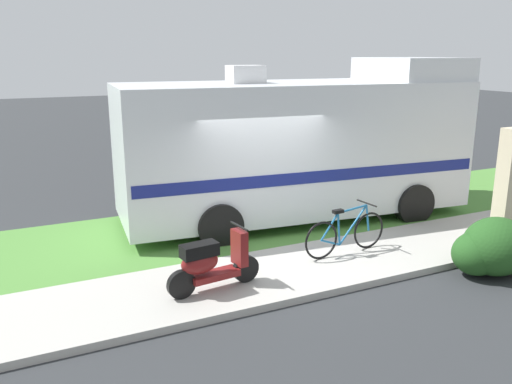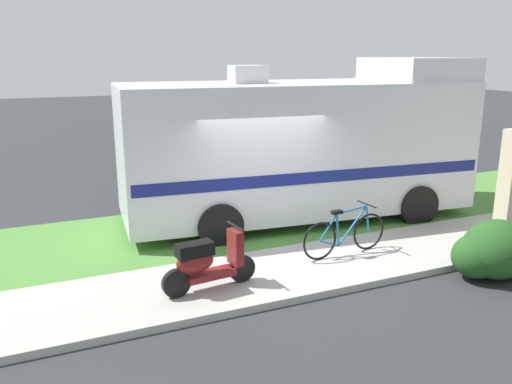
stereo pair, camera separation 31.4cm
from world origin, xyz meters
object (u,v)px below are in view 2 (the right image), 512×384
scooter (206,262)px  pickup_truck_near (321,141)px  motorhome_rv (302,146)px  bicycle (345,234)px

scooter → pickup_truck_near: size_ratio=0.29×
motorhome_rv → scooter: motorhome_rv is taller
motorhome_rv → pickup_truck_near: 5.12m
motorhome_rv → scooter: 4.48m
bicycle → pickup_truck_near: bearing=62.9°
motorhome_rv → pickup_truck_near: bearing=54.6°
motorhome_rv → pickup_truck_near: motorhome_rv is taller
motorhome_rv → bicycle: (-0.47, -2.51, -1.19)m
motorhome_rv → scooter: bearing=-137.9°
motorhome_rv → pickup_truck_near: (2.94, 4.14, -0.72)m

